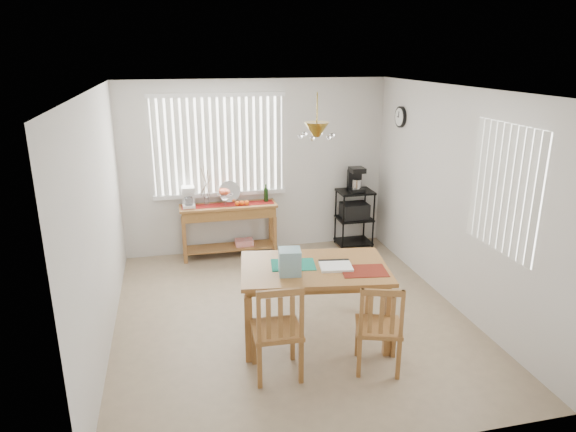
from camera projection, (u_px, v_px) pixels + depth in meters
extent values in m
cube|color=#9D876A|center=(290.00, 315.00, 6.05)|extent=(4.00, 4.50, 0.01)
cube|color=silver|center=(256.00, 167.00, 7.79)|extent=(4.00, 0.10, 2.60)
cube|color=silver|center=(368.00, 306.00, 3.52)|extent=(4.00, 0.10, 2.60)
cube|color=silver|center=(95.00, 223.00, 5.21)|extent=(0.10, 4.50, 2.60)
cube|color=silver|center=(458.00, 198.00, 6.10)|extent=(0.10, 4.50, 2.60)
cube|color=white|center=(291.00, 84.00, 5.24)|extent=(4.00, 4.50, 0.10)
cube|color=white|center=(219.00, 146.00, 7.51)|extent=(1.90, 0.01, 1.40)
cube|color=white|center=(156.00, 148.00, 7.31)|extent=(0.07, 0.03, 1.40)
cube|color=white|center=(163.00, 148.00, 7.33)|extent=(0.07, 0.03, 1.40)
cube|color=white|center=(171.00, 148.00, 7.35)|extent=(0.07, 0.03, 1.40)
cube|color=white|center=(178.00, 147.00, 7.38)|extent=(0.07, 0.03, 1.40)
cube|color=white|center=(186.00, 147.00, 7.40)|extent=(0.07, 0.03, 1.40)
cube|color=white|center=(193.00, 147.00, 7.42)|extent=(0.07, 0.03, 1.40)
cube|color=white|center=(201.00, 147.00, 7.45)|extent=(0.07, 0.03, 1.40)
cube|color=white|center=(208.00, 146.00, 7.47)|extent=(0.07, 0.03, 1.40)
cube|color=white|center=(215.00, 146.00, 7.49)|extent=(0.07, 0.03, 1.40)
cube|color=white|center=(222.00, 146.00, 7.51)|extent=(0.07, 0.03, 1.40)
cube|color=white|center=(230.00, 145.00, 7.54)|extent=(0.07, 0.03, 1.40)
cube|color=white|center=(237.00, 145.00, 7.56)|extent=(0.07, 0.03, 1.40)
cube|color=white|center=(244.00, 145.00, 7.58)|extent=(0.07, 0.03, 1.40)
cube|color=white|center=(251.00, 145.00, 7.61)|extent=(0.07, 0.03, 1.40)
cube|color=white|center=(258.00, 144.00, 7.63)|extent=(0.07, 0.03, 1.40)
cube|color=white|center=(265.00, 144.00, 7.65)|extent=(0.07, 0.03, 1.40)
cube|color=white|center=(272.00, 144.00, 7.67)|extent=(0.07, 0.03, 1.40)
cube|color=white|center=(279.00, 143.00, 7.70)|extent=(0.07, 0.03, 1.40)
cube|color=white|center=(221.00, 194.00, 7.71)|extent=(1.98, 0.06, 0.06)
cube|color=white|center=(217.00, 95.00, 7.27)|extent=(1.98, 0.06, 0.06)
cube|color=white|center=(504.00, 189.00, 5.14)|extent=(0.01, 1.10, 1.30)
cube|color=white|center=(537.00, 203.00, 4.68)|extent=(0.03, 0.07, 1.30)
cube|color=white|center=(529.00, 199.00, 4.78)|extent=(0.03, 0.07, 1.30)
cube|color=white|center=(521.00, 196.00, 4.89)|extent=(0.03, 0.07, 1.30)
cube|color=white|center=(514.00, 193.00, 4.99)|extent=(0.03, 0.07, 1.30)
cube|color=white|center=(507.00, 190.00, 5.09)|extent=(0.03, 0.07, 1.30)
cube|color=white|center=(500.00, 188.00, 5.19)|extent=(0.03, 0.07, 1.30)
cube|color=white|center=(494.00, 185.00, 5.29)|extent=(0.03, 0.07, 1.30)
cube|color=white|center=(487.00, 183.00, 5.40)|extent=(0.03, 0.07, 1.30)
cube|color=white|center=(481.00, 180.00, 5.50)|extent=(0.03, 0.07, 1.30)
cube|color=white|center=(476.00, 178.00, 5.60)|extent=(0.03, 0.07, 1.30)
cylinder|color=black|center=(401.00, 117.00, 7.28)|extent=(0.04, 0.30, 0.30)
cylinder|color=white|center=(399.00, 117.00, 7.28)|extent=(0.01, 0.25, 0.25)
cylinder|color=olive|center=(317.00, 111.00, 4.88)|extent=(0.01, 0.01, 0.34)
cone|color=olive|center=(317.00, 129.00, 4.93)|extent=(0.24, 0.24, 0.14)
sphere|color=white|center=(332.00, 135.00, 4.99)|extent=(0.05, 0.05, 0.05)
sphere|color=white|center=(320.00, 133.00, 5.10)|extent=(0.05, 0.05, 0.05)
sphere|color=white|center=(305.00, 134.00, 5.06)|extent=(0.05, 0.05, 0.05)
sphere|color=white|center=(301.00, 136.00, 4.92)|extent=(0.05, 0.05, 0.05)
sphere|color=white|center=(313.00, 138.00, 4.81)|extent=(0.05, 0.05, 0.05)
sphere|color=white|center=(329.00, 138.00, 4.84)|extent=(0.05, 0.05, 0.05)
cube|color=#9B6734|center=(228.00, 206.00, 7.59)|extent=(1.43, 0.40, 0.04)
cube|color=olive|center=(228.00, 212.00, 7.62)|extent=(1.37, 0.37, 0.14)
cube|color=#9B6734|center=(185.00, 243.00, 7.45)|extent=(0.05, 0.05, 0.62)
cube|color=#9B6734|center=(275.00, 236.00, 7.74)|extent=(0.05, 0.05, 0.62)
cube|color=#9B6734|center=(184.00, 236.00, 7.74)|extent=(0.05, 0.05, 0.62)
cube|color=#9B6734|center=(271.00, 230.00, 8.03)|extent=(0.05, 0.05, 0.62)
cube|color=#9B6734|center=(230.00, 247.00, 7.79)|extent=(1.32, 0.35, 0.03)
cube|color=red|center=(244.00, 242.00, 7.82)|extent=(0.27, 0.20, 0.09)
cube|color=maroon|center=(228.00, 205.00, 7.59)|extent=(1.36, 0.22, 0.01)
cube|color=white|center=(189.00, 206.00, 7.46)|extent=(0.18, 0.21, 0.04)
cube|color=white|center=(188.00, 197.00, 7.49)|extent=(0.18, 0.07, 0.27)
cube|color=white|center=(188.00, 189.00, 7.36)|extent=(0.18, 0.20, 0.06)
cylinder|color=white|center=(189.00, 201.00, 7.41)|extent=(0.12, 0.12, 0.12)
cylinder|color=white|center=(225.00, 202.00, 7.55)|extent=(0.04, 0.04, 0.09)
cone|color=white|center=(225.00, 197.00, 7.52)|extent=(0.23, 0.23, 0.08)
sphere|color=red|center=(228.00, 192.00, 7.51)|extent=(0.07, 0.07, 0.07)
sphere|color=red|center=(226.00, 191.00, 7.54)|extent=(0.07, 0.07, 0.07)
sphere|color=red|center=(223.00, 191.00, 7.53)|extent=(0.07, 0.07, 0.07)
sphere|color=red|center=(222.00, 192.00, 7.49)|extent=(0.07, 0.07, 0.07)
sphere|color=red|center=(224.00, 193.00, 7.46)|extent=(0.07, 0.07, 0.07)
sphere|color=red|center=(227.00, 192.00, 7.47)|extent=(0.07, 0.07, 0.07)
sphere|color=#F4530C|center=(237.00, 203.00, 7.54)|extent=(0.07, 0.07, 0.07)
sphere|color=#F4530C|center=(242.00, 203.00, 7.55)|extent=(0.07, 0.07, 0.07)
sphere|color=#F4530C|center=(247.00, 203.00, 7.57)|extent=(0.07, 0.07, 0.07)
cylinder|color=silver|center=(229.00, 191.00, 7.70)|extent=(0.32, 0.08, 0.32)
cylinder|color=white|center=(206.00, 201.00, 7.54)|extent=(0.07, 0.07, 0.12)
cylinder|color=#4C3823|center=(206.00, 184.00, 7.46)|extent=(0.08, 0.04, 0.40)
cylinder|color=#4C3823|center=(206.00, 182.00, 7.46)|extent=(0.12, 0.05, 0.43)
cylinder|color=#4C3823|center=(206.00, 185.00, 7.47)|extent=(0.16, 0.07, 0.32)
cylinder|color=#4C3823|center=(205.00, 181.00, 7.45)|extent=(0.05, 0.02, 0.49)
cylinder|color=#4C3823|center=(206.00, 186.00, 7.47)|extent=(0.20, 0.09, 0.27)
cylinder|color=black|center=(266.00, 195.00, 7.72)|extent=(0.07, 0.07, 0.21)
cylinder|color=black|center=(266.00, 186.00, 7.68)|extent=(0.02, 0.02, 0.07)
cylinder|color=black|center=(343.00, 223.00, 7.86)|extent=(0.03, 0.03, 0.91)
cylinder|color=black|center=(373.00, 221.00, 7.96)|extent=(0.03, 0.03, 0.91)
cylinder|color=black|center=(336.00, 216.00, 8.22)|extent=(0.03, 0.03, 0.91)
cylinder|color=black|center=(364.00, 214.00, 8.32)|extent=(0.03, 0.03, 0.91)
cube|color=black|center=(355.00, 192.00, 7.96)|extent=(0.53, 0.43, 0.03)
cube|color=black|center=(354.00, 218.00, 8.09)|extent=(0.53, 0.43, 0.03)
cube|color=black|center=(353.00, 242.00, 8.21)|extent=(0.53, 0.43, 0.03)
cube|color=black|center=(354.00, 211.00, 8.05)|extent=(0.41, 0.32, 0.24)
cube|color=black|center=(356.00, 189.00, 7.92)|extent=(0.21, 0.26, 0.05)
cube|color=black|center=(354.00, 180.00, 7.96)|extent=(0.21, 0.09, 0.32)
cube|color=black|center=(357.00, 170.00, 7.83)|extent=(0.21, 0.24, 0.07)
cylinder|color=silver|center=(356.00, 183.00, 7.88)|extent=(0.14, 0.14, 0.14)
cube|color=#9B6734|center=(314.00, 268.00, 5.38)|extent=(1.66, 1.20, 0.04)
cube|color=olive|center=(314.00, 273.00, 5.40)|extent=(1.54, 1.08, 0.07)
cube|color=#9B6734|center=(249.00, 329.00, 5.06)|extent=(0.09, 0.09, 0.71)
cube|color=#9B6734|center=(388.00, 323.00, 5.16)|extent=(0.09, 0.09, 0.71)
cube|color=#9B6734|center=(248.00, 291.00, 5.87)|extent=(0.09, 0.09, 0.71)
cube|color=#9B6734|center=(369.00, 287.00, 5.97)|extent=(0.09, 0.09, 0.71)
cube|color=#167C64|center=(293.00, 265.00, 5.41)|extent=(0.50, 0.39, 0.01)
cube|color=maroon|center=(364.00, 271.00, 5.25)|extent=(0.50, 0.39, 0.01)
cube|color=white|center=(336.00, 267.00, 5.33)|extent=(0.36, 0.31, 0.03)
cube|color=black|center=(334.00, 261.00, 5.47)|extent=(0.33, 0.08, 0.03)
cube|color=#7EAAB7|center=(290.00, 262.00, 5.16)|extent=(0.25, 0.25, 0.26)
cube|color=#9B6734|center=(277.00, 330.00, 4.83)|extent=(0.47, 0.47, 0.04)
cube|color=#9B6734|center=(293.00, 340.00, 5.12)|extent=(0.04, 0.04, 0.44)
cube|color=#9B6734|center=(254.00, 344.00, 5.05)|extent=(0.04, 0.04, 0.44)
cube|color=#9B6734|center=(301.00, 362.00, 4.76)|extent=(0.04, 0.04, 0.44)
cube|color=#9B6734|center=(260.00, 367.00, 4.68)|extent=(0.04, 0.04, 0.44)
cube|color=#9B6734|center=(302.00, 313.00, 4.59)|extent=(0.04, 0.04, 0.50)
cube|color=#9B6734|center=(259.00, 317.00, 4.52)|extent=(0.04, 0.04, 0.50)
cube|color=#9B6734|center=(280.00, 293.00, 4.49)|extent=(0.41, 0.05, 0.06)
cube|color=#9B6734|center=(292.00, 316.00, 4.58)|extent=(0.04, 0.02, 0.40)
cube|color=#9B6734|center=(280.00, 317.00, 4.56)|extent=(0.04, 0.02, 0.40)
cube|color=#9B6734|center=(268.00, 319.00, 4.54)|extent=(0.04, 0.02, 0.40)
cube|color=#9B6734|center=(378.00, 327.00, 4.93)|extent=(0.54, 0.54, 0.04)
cube|color=#9B6734|center=(394.00, 339.00, 5.16)|extent=(0.05, 0.05, 0.42)
cube|color=#9B6734|center=(357.00, 337.00, 5.19)|extent=(0.05, 0.05, 0.42)
cube|color=#9B6734|center=(398.00, 359.00, 4.82)|extent=(0.05, 0.05, 0.42)
cube|color=#9B6734|center=(359.00, 357.00, 4.84)|extent=(0.05, 0.05, 0.42)
cube|color=#9B6734|center=(402.00, 314.00, 4.66)|extent=(0.04, 0.04, 0.47)
cube|color=#9B6734|center=(361.00, 312.00, 4.69)|extent=(0.04, 0.04, 0.47)
cube|color=#9B6734|center=(383.00, 293.00, 4.61)|extent=(0.38, 0.15, 0.06)
cube|color=#9B6734|center=(393.00, 316.00, 4.67)|extent=(0.05, 0.03, 0.38)
cube|color=#9B6734|center=(382.00, 315.00, 4.68)|extent=(0.05, 0.03, 0.38)
cube|color=#9B6734|center=(370.00, 315.00, 4.69)|extent=(0.05, 0.03, 0.38)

